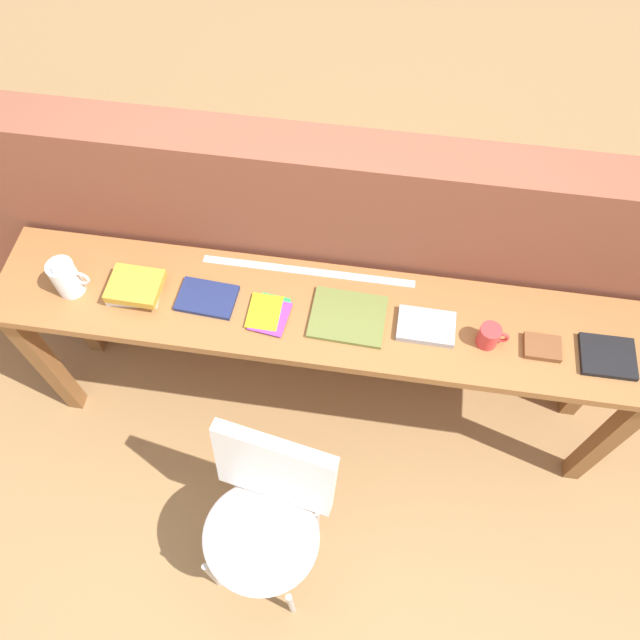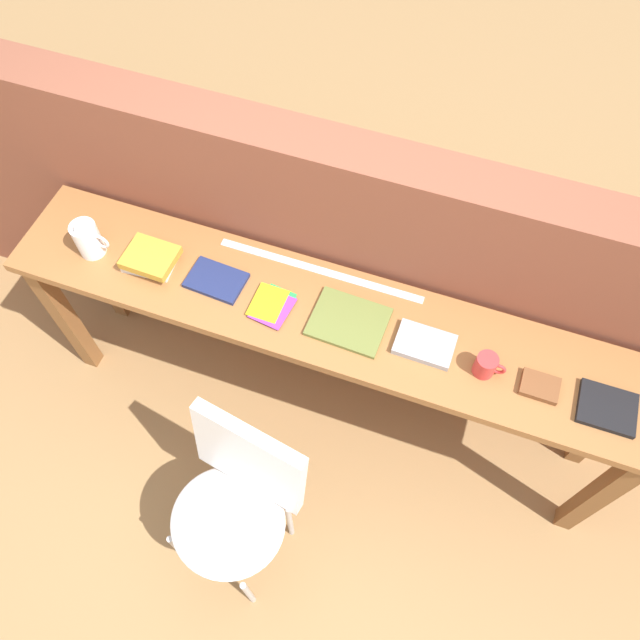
% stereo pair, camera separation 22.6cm
% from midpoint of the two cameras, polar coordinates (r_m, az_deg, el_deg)
% --- Properties ---
extents(ground_plane, '(40.00, 40.00, 0.00)m').
position_cam_midpoint_polar(ground_plane, '(2.99, -2.94, -13.16)').
color(ground_plane, '#9E7547').
extents(brick_wall_back, '(6.00, 0.20, 1.38)m').
position_cam_midpoint_polar(brick_wall_back, '(2.65, -1.20, 4.64)').
color(brick_wall_back, brown).
rests_on(brick_wall_back, ground).
extents(sideboard, '(2.50, 0.44, 0.88)m').
position_cam_midpoint_polar(sideboard, '(2.43, -2.49, -1.14)').
color(sideboard, '#996033').
rests_on(sideboard, ground).
extents(chair_white_moulded, '(0.51, 0.52, 0.89)m').
position_cam_midpoint_polar(chair_white_moulded, '(2.41, -7.79, -17.43)').
color(chair_white_moulded, white).
rests_on(chair_white_moulded, ground).
extents(pitcher_white, '(0.14, 0.10, 0.18)m').
position_cam_midpoint_polar(pitcher_white, '(2.52, -24.61, 3.33)').
color(pitcher_white, white).
rests_on(pitcher_white, sideboard).
extents(book_stack_leftmost, '(0.21, 0.16, 0.07)m').
position_cam_midpoint_polar(book_stack_leftmost, '(2.45, -19.14, 2.58)').
color(book_stack_leftmost, white).
rests_on(book_stack_leftmost, sideboard).
extents(magazine_cycling, '(0.22, 0.16, 0.02)m').
position_cam_midpoint_polar(magazine_cycling, '(2.38, -12.99, 1.74)').
color(magazine_cycling, navy).
rests_on(magazine_cycling, sideboard).
extents(pamphlet_pile_colourful, '(0.16, 0.18, 0.01)m').
position_cam_midpoint_polar(pamphlet_pile_colourful, '(2.31, -7.51, 0.35)').
color(pamphlet_pile_colourful, orange).
rests_on(pamphlet_pile_colourful, sideboard).
extents(book_open_centre, '(0.28, 0.23, 0.02)m').
position_cam_midpoint_polar(book_open_centre, '(2.28, -0.24, 0.05)').
color(book_open_centre, olive).
rests_on(book_open_centre, sideboard).
extents(book_grey_hardcover, '(0.21, 0.14, 0.03)m').
position_cam_midpoint_polar(book_grey_hardcover, '(2.27, 6.90, -0.82)').
color(book_grey_hardcover, '#9E9EA3').
rests_on(book_grey_hardcover, sideboard).
extents(mug, '(0.11, 0.08, 0.09)m').
position_cam_midpoint_polar(mug, '(2.25, 12.50, -1.68)').
color(mug, red).
rests_on(mug, sideboard).
extents(leather_journal_brown, '(0.13, 0.10, 0.02)m').
position_cam_midpoint_polar(leather_journal_brown, '(2.32, 17.08, -2.64)').
color(leather_journal_brown, brown).
rests_on(leather_journal_brown, sideboard).
extents(book_repair_rightmost, '(0.19, 0.16, 0.02)m').
position_cam_midpoint_polar(book_repair_rightmost, '(2.38, 22.40, -3.34)').
color(book_repair_rightmost, black).
rests_on(book_repair_rightmost, sideboard).
extents(ruler_metal_back_edge, '(0.83, 0.03, 0.00)m').
position_cam_midpoint_polar(ruler_metal_back_edge, '(2.41, -3.79, 4.25)').
color(ruler_metal_back_edge, silver).
rests_on(ruler_metal_back_edge, sideboard).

